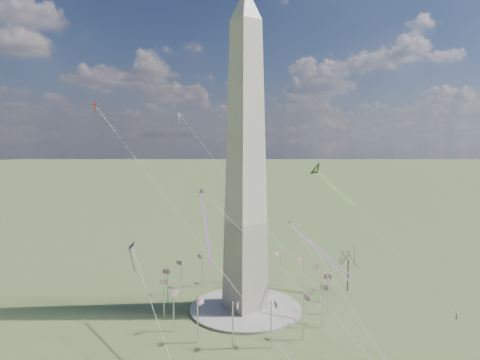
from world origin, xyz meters
TOP-DOWN VIEW (x-y plane):
  - ground at (0.00, 0.00)m, footprint 2000.00×2000.00m
  - plaza at (0.00, 0.00)m, footprint 36.00×36.00m
  - washington_monument at (0.00, 0.00)m, footprint 15.56×15.56m
  - flagpole_ring at (-0.00, -0.00)m, footprint 54.40×54.40m
  - tree_near at (39.70, -9.13)m, footprint 9.77×9.77m
  - person_east at (47.10, -44.72)m, footprint 0.71×0.49m
  - kite_delta_black at (35.51, 2.33)m, footprint 7.58×18.07m
  - kite_diamond_purple at (-34.86, 7.83)m, footprint 2.55×3.20m
  - kite_streamer_left at (15.45, -12.81)m, footprint 4.90×22.51m
  - kite_streamer_mid at (-19.12, -6.08)m, footprint 11.80×22.02m
  - kite_streamer_right at (32.89, -3.46)m, footprint 6.62×17.98m
  - kite_small_red at (-35.29, 33.98)m, footprint 1.33×1.52m
  - kite_small_white at (3.25, 48.26)m, footprint 1.33×2.12m

SIDE VIEW (x-z plane):
  - ground at x=0.00m, z-range 0.00..0.00m
  - plaza at x=0.00m, z-range 0.00..0.80m
  - person_east at x=47.10m, z-range 0.00..1.88m
  - flagpole_ring at x=0.00m, z-range 0.77..13.77m
  - tree_near at x=39.70m, z-range 3.65..20.75m
  - kite_streamer_right at x=32.89m, z-range 8.08..20.78m
  - kite_streamer_left at x=15.45m, z-range 14.91..30.43m
  - kite_diamond_purple at x=-34.86m, z-range 19.24..28.58m
  - kite_streamer_mid at x=-19.12m, z-range 26.06..42.45m
  - kite_delta_black at x=35.51m, z-range 35.35..50.09m
  - washington_monument at x=0.00m, z-range -2.05..97.95m
  - kite_small_white at x=3.25m, z-range 61.90..66.65m
  - kite_small_red at x=-35.29m, z-range 63.49..67.61m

